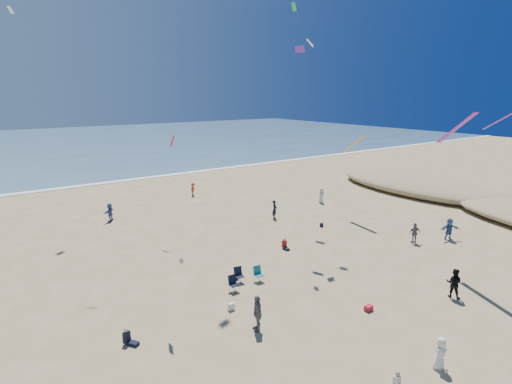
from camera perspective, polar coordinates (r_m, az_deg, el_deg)
ocean at (r=105.29m, az=-29.86°, el=5.71°), size 220.00×100.00×0.06m
surf_line at (r=56.31m, az=-24.24°, el=0.73°), size 220.00×1.20×0.08m
standing_flyers at (r=28.44m, az=2.04°, el=-8.40°), size 33.78×36.05×1.91m
seated_group at (r=22.44m, az=-5.17°, el=-16.25°), size 20.59×27.74×0.84m
chair_cluster at (r=25.44m, az=-1.68°, el=-12.15°), size 2.64×1.46×1.00m
white_tote at (r=23.02m, az=-3.56°, el=-16.02°), size 0.35×0.20×0.40m
black_backpack at (r=26.35m, az=-2.82°, el=-11.95°), size 0.30×0.22×0.38m
cooler at (r=23.76m, az=15.78°, el=-15.67°), size 0.45×0.30×0.30m
navy_bag at (r=36.49m, az=9.35°, el=-4.67°), size 0.28×0.18×0.34m
kites_aloft at (r=30.22m, az=6.37°, el=20.03°), size 37.57×40.62×25.34m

